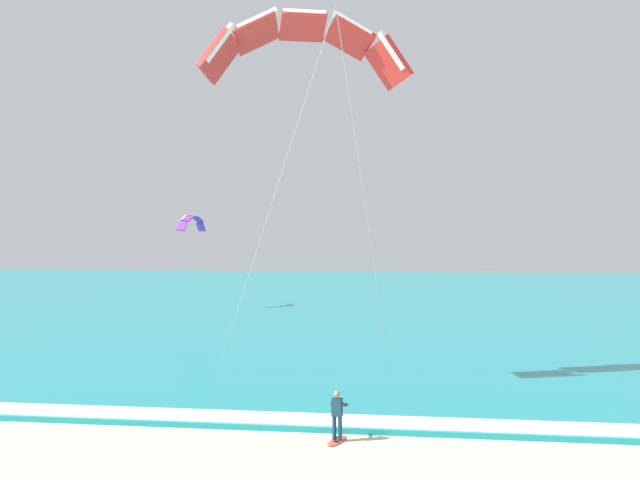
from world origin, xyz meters
TOP-DOWN VIEW (x-y plane):
  - sea at (0.00, 72.80)m, footprint 200.00×120.00m
  - surf_foam at (0.00, 13.80)m, footprint 200.00×1.69m
  - surfboard at (0.26, 11.90)m, footprint 0.76×1.46m
  - kitesurfer at (0.26, 11.92)m, footprint 0.60×0.60m
  - kite_primary at (-2.09, 19.58)m, footprint 9.10×9.20m
  - kite_distant at (-18.62, 54.00)m, footprint 1.63×4.48m

SIDE VIEW (x-z plane):
  - surfboard at x=0.26m, z-range -0.02..0.07m
  - sea at x=0.00m, z-range 0.00..0.20m
  - surf_foam at x=0.00m, z-range 0.20..0.24m
  - kitesurfer at x=0.26m, z-range 0.10..1.79m
  - kite_distant at x=-18.62m, z-range 7.73..9.32m
  - kite_primary at x=-2.09m, z-range 7.66..23.42m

